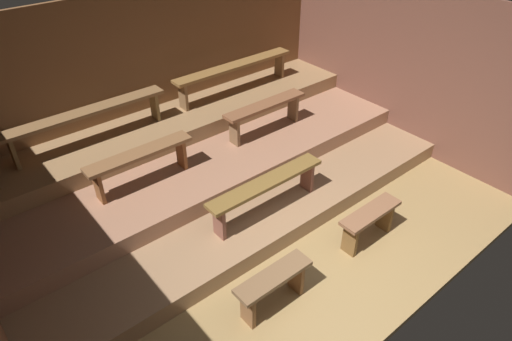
{
  "coord_description": "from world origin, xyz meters",
  "views": [
    {
      "loc": [
        -2.92,
        -1.65,
        4.01
      ],
      "look_at": [
        0.19,
        2.11,
        0.56
      ],
      "focal_mm": 31.36,
      "sensor_mm": 36.0,
      "label": 1
    }
  ],
  "objects_px": {
    "bench_floor_left": "(273,284)",
    "bench_upper_left": "(87,116)",
    "bench_lower_center": "(266,187)",
    "bench_middle_left": "(140,159)",
    "bench_floor_right": "(370,219)",
    "bench_upper_right": "(234,69)",
    "bench_middle_right": "(265,110)"
  },
  "relations": [
    {
      "from": "bench_floor_right",
      "to": "bench_middle_right",
      "type": "xyz_separation_m",
      "value": [
        0.26,
        2.28,
        0.51
      ]
    },
    {
      "from": "bench_floor_left",
      "to": "bench_lower_center",
      "type": "relative_size",
      "value": 0.53
    },
    {
      "from": "bench_lower_center",
      "to": "bench_middle_left",
      "type": "bearing_deg",
      "value": 130.04
    },
    {
      "from": "bench_floor_right",
      "to": "bench_upper_right",
      "type": "height_order",
      "value": "bench_upper_right"
    },
    {
      "from": "bench_middle_left",
      "to": "bench_upper_right",
      "type": "distance_m",
      "value": 2.54
    },
    {
      "from": "bench_middle_left",
      "to": "bench_upper_right",
      "type": "height_order",
      "value": "bench_upper_right"
    },
    {
      "from": "bench_upper_left",
      "to": "bench_middle_left",
      "type": "bearing_deg",
      "value": -78.38
    },
    {
      "from": "bench_middle_right",
      "to": "bench_upper_left",
      "type": "distance_m",
      "value": 2.54
    },
    {
      "from": "bench_middle_left",
      "to": "bench_upper_left",
      "type": "height_order",
      "value": "bench_upper_left"
    },
    {
      "from": "bench_lower_center",
      "to": "bench_middle_right",
      "type": "height_order",
      "value": "bench_middle_right"
    },
    {
      "from": "bench_floor_right",
      "to": "bench_floor_left",
      "type": "bearing_deg",
      "value": 180.0
    },
    {
      "from": "bench_upper_left",
      "to": "bench_upper_right",
      "type": "relative_size",
      "value": 1.0
    },
    {
      "from": "bench_upper_left",
      "to": "bench_lower_center",
      "type": "bearing_deg",
      "value": -61.09
    },
    {
      "from": "bench_lower_center",
      "to": "bench_upper_left",
      "type": "relative_size",
      "value": 0.76
    },
    {
      "from": "bench_floor_left",
      "to": "bench_upper_left",
      "type": "height_order",
      "value": "bench_upper_left"
    },
    {
      "from": "bench_middle_left",
      "to": "bench_upper_right",
      "type": "relative_size",
      "value": 0.63
    },
    {
      "from": "bench_middle_left",
      "to": "bench_upper_left",
      "type": "xyz_separation_m",
      "value": [
        -0.21,
        1.04,
        0.26
      ]
    },
    {
      "from": "bench_upper_right",
      "to": "bench_floor_left",
      "type": "bearing_deg",
      "value": -121.73
    },
    {
      "from": "bench_floor_left",
      "to": "bench_floor_right",
      "type": "xyz_separation_m",
      "value": [
        1.58,
        0.0,
        0.0
      ]
    },
    {
      "from": "bench_lower_center",
      "to": "bench_upper_left",
      "type": "bearing_deg",
      "value": 118.91
    },
    {
      "from": "bench_floor_right",
      "to": "bench_middle_left",
      "type": "xyz_separation_m",
      "value": [
        -1.84,
        2.28,
        0.51
      ]
    },
    {
      "from": "bench_upper_right",
      "to": "bench_lower_center",
      "type": "bearing_deg",
      "value": -118.91
    },
    {
      "from": "bench_floor_right",
      "to": "bench_middle_right",
      "type": "distance_m",
      "value": 2.35
    },
    {
      "from": "bench_floor_left",
      "to": "bench_lower_center",
      "type": "xyz_separation_m",
      "value": [
        0.79,
        1.03,
        0.28
      ]
    },
    {
      "from": "bench_lower_center",
      "to": "bench_upper_left",
      "type": "xyz_separation_m",
      "value": [
        -1.26,
        2.28,
        0.49
      ]
    },
    {
      "from": "bench_floor_right",
      "to": "bench_lower_center",
      "type": "bearing_deg",
      "value": 127.38
    },
    {
      "from": "bench_floor_left",
      "to": "bench_floor_right",
      "type": "height_order",
      "value": "same"
    },
    {
      "from": "bench_lower_center",
      "to": "bench_floor_left",
      "type": "bearing_deg",
      "value": -127.38
    },
    {
      "from": "bench_floor_left",
      "to": "bench_upper_right",
      "type": "xyz_separation_m",
      "value": [
        2.05,
        3.32,
        0.77
      ]
    },
    {
      "from": "bench_lower_center",
      "to": "bench_upper_right",
      "type": "height_order",
      "value": "bench_upper_right"
    },
    {
      "from": "bench_floor_right",
      "to": "bench_lower_center",
      "type": "xyz_separation_m",
      "value": [
        -0.79,
        1.03,
        0.28
      ]
    },
    {
      "from": "bench_upper_right",
      "to": "bench_upper_left",
      "type": "bearing_deg",
      "value": 180.0
    }
  ]
}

